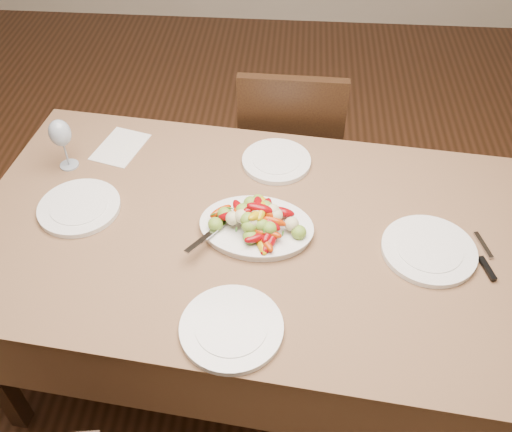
{
  "coord_description": "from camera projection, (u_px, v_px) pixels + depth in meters",
  "views": [
    {
      "loc": [
        0.35,
        -1.28,
        2.07
      ],
      "look_at": [
        0.25,
        -0.03,
        0.82
      ],
      "focal_mm": 40.0,
      "sensor_mm": 36.0,
      "label": 1
    }
  ],
  "objects": [
    {
      "name": "roasted_vegetables",
      "position": [
        256.0,
        216.0,
        1.76
      ],
      "size": [
        0.3,
        0.22,
        0.09
      ],
      "primitive_type": null,
      "rotation": [
        0.0,
        0.0,
        -0.1
      ],
      "color": "#780308",
      "rests_on": "serving_platter"
    },
    {
      "name": "chair_far",
      "position": [
        291.0,
        148.0,
        2.57
      ],
      "size": [
        0.43,
        0.43,
        0.95
      ],
      "primitive_type": null,
      "rotation": [
        0.0,
        0.0,
        3.12
      ],
      "color": "black",
      "rests_on": "ground"
    },
    {
      "name": "plate_right",
      "position": [
        429.0,
        250.0,
        1.74
      ],
      "size": [
        0.29,
        0.29,
        0.02
      ],
      "primitive_type": "cylinder",
      "color": "white",
      "rests_on": "dining_table"
    },
    {
      "name": "plate_far",
      "position": [
        276.0,
        161.0,
        2.04
      ],
      "size": [
        0.25,
        0.25,
        0.02
      ],
      "primitive_type": "cylinder",
      "color": "white",
      "rests_on": "dining_table"
    },
    {
      "name": "serving_platter",
      "position": [
        256.0,
        228.0,
        1.8
      ],
      "size": [
        0.37,
        0.29,
        0.02
      ],
      "primitive_type": "ellipsoid",
      "rotation": [
        0.0,
        0.0,
        -0.1
      ],
      "color": "white",
      "rests_on": "dining_table"
    },
    {
      "name": "dining_table",
      "position": [
        256.0,
        302.0,
        2.08
      ],
      "size": [
        1.94,
        1.22,
        0.76
      ],
      "primitive_type": "cube",
      "rotation": [
        0.0,
        0.0,
        -0.1
      ],
      "color": "brown",
      "rests_on": "ground"
    },
    {
      "name": "floor",
      "position": [
        197.0,
        346.0,
        2.38
      ],
      "size": [
        6.0,
        6.0,
        0.0
      ],
      "primitive_type": "plane",
      "color": "#381F11",
      "rests_on": "ground"
    },
    {
      "name": "table_knife",
      "position": [
        485.0,
        258.0,
        1.72
      ],
      "size": [
        0.07,
        0.2,
        0.01
      ],
      "primitive_type": null,
      "rotation": [
        0.0,
        0.0,
        0.26
      ],
      "color": "#9EA0A8",
      "rests_on": "dining_table"
    },
    {
      "name": "serving_spoon",
      "position": [
        234.0,
        226.0,
        1.76
      ],
      "size": [
        0.27,
        0.2,
        0.03
      ],
      "primitive_type": null,
      "rotation": [
        0.0,
        0.0,
        -0.57
      ],
      "color": "#9EA0A8",
      "rests_on": "serving_platter"
    },
    {
      "name": "menu_card",
      "position": [
        120.0,
        147.0,
        2.11
      ],
      "size": [
        0.2,
        0.24,
        0.0
      ],
      "primitive_type": "cube",
      "rotation": [
        0.0,
        0.0,
        -0.27
      ],
      "color": "silver",
      "rests_on": "dining_table"
    },
    {
      "name": "plate_near",
      "position": [
        231.0,
        328.0,
        1.54
      ],
      "size": [
        0.28,
        0.28,
        0.02
      ],
      "primitive_type": "cylinder",
      "color": "white",
      "rests_on": "dining_table"
    },
    {
      "name": "wine_glass",
      "position": [
        63.0,
        143.0,
        1.97
      ],
      "size": [
        0.08,
        0.08,
        0.2
      ],
      "primitive_type": null,
      "color": "#8C99A5",
      "rests_on": "dining_table"
    },
    {
      "name": "plate_left",
      "position": [
        79.0,
        208.0,
        1.87
      ],
      "size": [
        0.27,
        0.27,
        0.02
      ],
      "primitive_type": "cylinder",
      "color": "white",
      "rests_on": "dining_table"
    }
  ]
}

